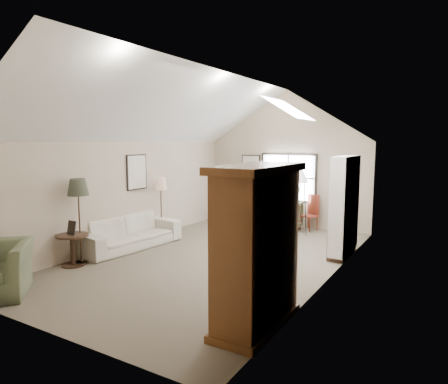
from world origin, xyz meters
The scene contains 17 objects.
room_shell centered at (0.00, 0.00, 3.21)m, with size 5.01×8.01×4.00m.
window centered at (0.10, 3.96, 1.45)m, with size 1.72×0.08×1.42m, color black.
skylight centered at (1.30, 0.90, 3.22)m, with size 0.80×1.20×0.52m, color white, non-canonical shape.
wall_art centered at (-1.88, 1.94, 1.73)m, with size 1.97×3.71×0.88m.
armoire centered at (2.18, -2.40, 1.10)m, with size 0.60×1.50×2.20m, color brown.
tv_alcove centered at (2.34, 1.60, 1.15)m, with size 0.32×1.30×2.10m, color white.
media_console centered at (2.32, 1.60, 0.30)m, with size 0.34×1.18×0.60m, color #382316.
tv_panel centered at (2.32, 1.60, 0.92)m, with size 0.05×0.90×0.55m, color black.
sofa centered at (-2.20, -0.31, 0.38)m, with size 2.58×1.01×0.75m, color beige.
armchair_far centered at (0.22, 3.31, 0.41)m, with size 0.88×0.91×0.83m, color brown.
coffee_table centered at (-0.07, 1.38, 0.25)m, with size 0.96×0.53×0.49m, color #341F15.
bowl centered at (-0.07, 1.38, 0.52)m, with size 0.23×0.23×0.06m, color #322414.
side_table centered at (-2.20, -1.91, 0.32)m, with size 0.65×0.65×0.65m, color #3C2518.
side_chair centered at (0.85, 3.70, 0.50)m, with size 0.39×0.39×1.01m, color maroon.
tripod_lamp centered at (0.85, 2.74, 0.93)m, with size 0.54×0.54×1.86m, color white, non-canonical shape.
dark_lamp centered at (-2.20, -1.71, 0.90)m, with size 0.43×0.43×1.80m, color #282B1E, non-canonical shape.
tan_lamp centered at (-2.20, 0.89, 0.81)m, with size 0.32×0.32×1.61m, color tan, non-canonical shape.
Camera 1 is at (4.46, -7.11, 2.51)m, focal length 32.00 mm.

